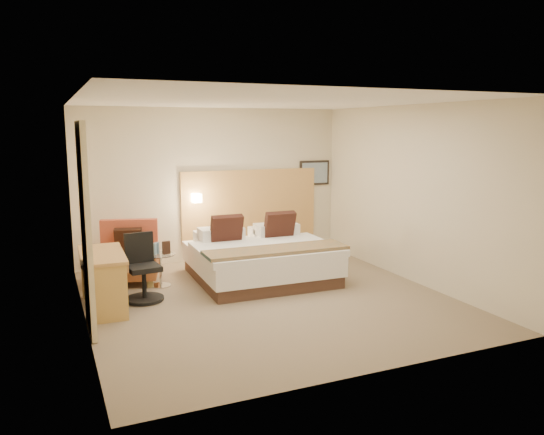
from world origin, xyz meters
name	(u,v)px	position (x,y,z in m)	size (l,w,h in m)	color
floor	(268,299)	(0.00, 0.00, -0.01)	(4.80, 5.00, 0.02)	#7E6C55
ceiling	(268,100)	(0.00, 0.00, 2.71)	(4.80, 5.00, 0.02)	white
wall_back	(213,185)	(0.00, 2.51, 1.35)	(4.80, 0.02, 2.70)	beige
wall_front	(373,238)	(0.00, -2.51, 1.35)	(4.80, 0.02, 2.70)	beige
wall_left	(79,214)	(-2.41, 0.00, 1.35)	(0.02, 5.00, 2.70)	beige
wall_right	(413,194)	(2.41, 0.00, 1.35)	(0.02, 5.00, 2.70)	beige
headboard_panel	(251,205)	(0.70, 2.47, 0.95)	(2.60, 0.04, 1.30)	#BE8A4A
art_frame	(314,173)	(2.02, 2.48, 1.50)	(0.62, 0.03, 0.47)	black
art_canvas	(315,173)	(2.02, 2.46, 1.50)	(0.54, 0.01, 0.39)	gray
lamp_arm	(196,198)	(-0.35, 2.42, 1.15)	(0.02, 0.02, 0.12)	white
lamp_shade	(196,198)	(-0.35, 2.36, 1.15)	(0.15, 0.15, 0.15)	#FFEDC6
curtain	(86,228)	(-2.36, -0.25, 1.22)	(0.06, 0.90, 2.42)	beige
bottle_a	(155,249)	(-1.32, 1.20, 0.58)	(0.05, 0.05, 0.18)	#86B3D0
bottle_b	(158,248)	(-1.27, 1.25, 0.58)	(0.05, 0.05, 0.18)	#789FBA
menu_folder	(166,248)	(-1.15, 1.18, 0.59)	(0.11, 0.04, 0.19)	#362016
bed	(260,258)	(0.28, 0.98, 0.33)	(2.13, 2.06, 1.01)	#442C22
lounge_chair	(128,258)	(-1.64, 1.65, 0.37)	(1.05, 0.97, 0.93)	#AB8450
side_table	(160,268)	(-1.25, 1.19, 0.27)	(0.50, 0.50, 0.49)	silver
desk	(104,265)	(-2.11, 0.48, 0.59)	(0.59, 1.22, 0.75)	#BC884A
desk_chair	(143,273)	(-1.60, 0.63, 0.38)	(0.57, 0.57, 0.92)	black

